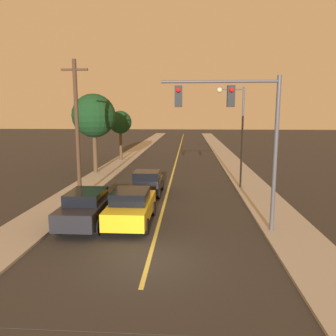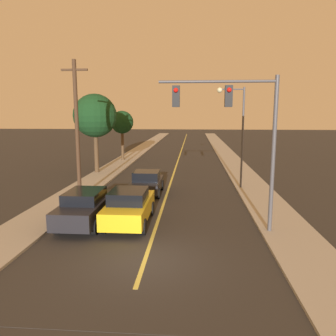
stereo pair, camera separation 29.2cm
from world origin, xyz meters
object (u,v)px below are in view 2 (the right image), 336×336
Objects in this scene: tree_left_far at (122,123)px; car_near_lane_second at (147,182)px; tree_left_near at (95,116)px; streetlamp_right at (236,124)px; traffic_signal_mast at (238,122)px; car_near_lane_front at (129,206)px; car_outer_lane_front at (86,206)px; utility_pole_left at (77,128)px.

car_near_lane_second is at bearing -72.10° from tree_left_far.
streetlamp_right is at bearing -24.41° from tree_left_near.
tree_left_near is (-10.47, 13.96, 0.14)m from traffic_signal_mast.
car_near_lane_front is at bearing -90.00° from car_near_lane_second.
traffic_signal_mast is at bearing -96.88° from streetlamp_right.
car_near_lane_second is at bearing -52.40° from tree_left_near.
car_near_lane_front is at bearing -67.27° from tree_left_near.
car_near_lane_front is 22.05m from tree_left_far.
car_outer_lane_front is 6.11m from utility_pole_left.
streetlamp_right is at bearing 18.03° from car_near_lane_second.
streetlamp_right is 0.83× the size of utility_pole_left.
car_near_lane_second is 0.56× the size of streetlamp_right.
utility_pole_left reaches higher than car_near_lane_front.
utility_pole_left is at bearing -80.25° from tree_left_near.
streetlamp_right is (1.05, 8.73, -0.34)m from traffic_signal_mast.
utility_pole_left is (-1.93, 4.56, 3.58)m from car_outer_lane_front.
tree_left_far is at bearing 85.59° from tree_left_near.
tree_left_near is (-5.53, 7.18, 4.29)m from car_near_lane_second.
car_near_lane_second is at bearing 126.05° from traffic_signal_mast.
utility_pole_left is (-10.02, -3.52, -0.15)m from streetlamp_right.
tree_left_far is at bearing 129.44° from streetlamp_right.
tree_left_far is (-2.82, 21.34, 3.42)m from car_outer_lane_front.
tree_left_far is at bearing 103.03° from car_near_lane_front.
traffic_signal_mast reaches higher than car_near_lane_second.
streetlamp_right reaches higher than car_near_lane_second.
tree_left_near is (-5.53, 13.20, 4.20)m from car_near_lane_front.
car_outer_lane_front is (-2.09, -0.12, -0.01)m from car_near_lane_front.
utility_pole_left reaches higher than streetlamp_right.
tree_left_far is at bearing 97.52° from car_outer_lane_front.
streetlamp_right reaches higher than traffic_signal_mast.
streetlamp_right is at bearing -50.56° from tree_left_far.
streetlamp_right reaches higher than tree_left_near.
traffic_signal_mast reaches higher than tree_left_far.
traffic_signal_mast is (7.03, -0.65, 4.07)m from car_outer_lane_front.
car_near_lane_front is 2.10m from car_outer_lane_front.
tree_left_near is at bearing 112.73° from car_near_lane_front.
car_near_lane_front is 0.95× the size of car_outer_lane_front.
utility_pole_left is at bearing -160.63° from streetlamp_right.
car_near_lane_front reaches higher than car_outer_lane_front.
utility_pole_left is at bearing 112.94° from car_outer_lane_front.
car_outer_lane_front is 0.58× the size of utility_pole_left.
car_outer_lane_front is 8.15m from traffic_signal_mast.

